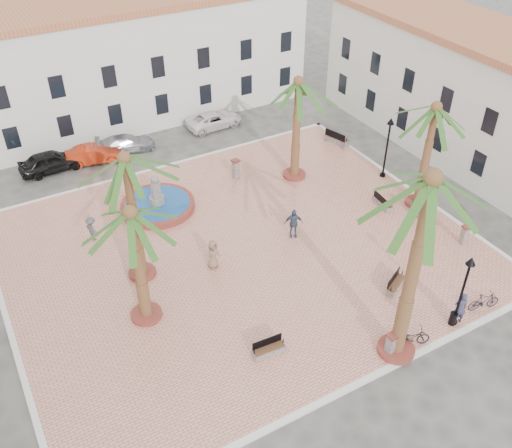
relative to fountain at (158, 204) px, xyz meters
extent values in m
plane|color=#56544F|center=(2.71, -6.24, -0.48)|extent=(120.00, 120.00, 0.00)
cube|color=tan|center=(2.71, -6.24, -0.40)|extent=(26.00, 22.00, 0.15)
cube|color=silver|center=(2.71, 4.76, -0.40)|extent=(26.30, 0.30, 0.16)
cube|color=silver|center=(2.71, -17.24, -0.40)|extent=(26.30, 0.30, 0.16)
cube|color=silver|center=(15.71, -6.24, -0.40)|extent=(0.30, 22.30, 0.16)
cube|color=silver|center=(-10.29, -6.24, -0.40)|extent=(0.30, 22.30, 0.16)
cube|color=silver|center=(2.71, 13.76, 4.02)|extent=(30.00, 7.00, 9.00)
cube|color=#B86942|center=(2.71, 13.76, 8.77)|extent=(30.40, 7.40, 0.50)
cube|color=black|center=(-6.67, 10.28, 1.72)|extent=(1.00, 0.12, 1.60)
cube|color=black|center=(-2.92, 10.28, 1.72)|extent=(1.00, 0.12, 1.60)
cube|color=black|center=(0.83, 10.28, 1.72)|extent=(1.00, 0.12, 1.60)
cube|color=black|center=(4.58, 10.28, 1.72)|extent=(1.00, 0.12, 1.60)
cube|color=black|center=(8.33, 10.28, 1.72)|extent=(1.00, 0.12, 1.60)
cube|color=black|center=(12.08, 10.28, 1.72)|extent=(1.00, 0.12, 1.60)
cube|color=black|center=(15.83, 10.28, 1.72)|extent=(1.00, 0.12, 1.60)
cube|color=black|center=(-6.67, 10.28, 4.72)|extent=(1.00, 0.12, 1.60)
cube|color=black|center=(-2.92, 10.28, 4.72)|extent=(1.00, 0.12, 1.60)
cube|color=black|center=(0.83, 10.28, 4.72)|extent=(1.00, 0.12, 1.60)
cube|color=black|center=(4.58, 10.28, 4.72)|extent=(1.00, 0.12, 1.60)
cube|color=black|center=(8.33, 10.28, 4.72)|extent=(1.00, 0.12, 1.60)
cube|color=black|center=(12.08, 10.28, 4.72)|extent=(1.00, 0.12, 1.60)
cube|color=black|center=(15.83, 10.28, 4.72)|extent=(1.00, 0.12, 1.60)
cube|color=silver|center=(22.71, -4.24, 3.77)|extent=(7.00, 26.00, 8.50)
cube|color=#B86942|center=(22.71, -4.24, 8.27)|extent=(7.40, 26.40, 0.50)
cube|color=black|center=(19.24, -8.30, 1.72)|extent=(0.12, 1.00, 1.60)
cube|color=black|center=(19.24, -4.59, 1.72)|extent=(0.12, 1.00, 1.60)
cube|color=black|center=(19.24, -0.87, 1.72)|extent=(0.12, 1.00, 1.60)
cube|color=black|center=(19.24, 2.84, 1.72)|extent=(0.12, 1.00, 1.60)
cube|color=black|center=(19.24, 6.56, 1.72)|extent=(0.12, 1.00, 1.60)
cube|color=black|center=(19.24, -8.30, 4.72)|extent=(0.12, 1.00, 1.60)
cube|color=black|center=(19.24, -4.59, 4.72)|extent=(0.12, 1.00, 1.60)
cube|color=black|center=(19.24, -0.87, 4.72)|extent=(0.12, 1.00, 1.60)
cube|color=black|center=(19.24, 2.84, 4.72)|extent=(0.12, 1.00, 1.60)
cube|color=black|center=(19.24, 6.56, 4.72)|extent=(0.12, 1.00, 1.60)
cylinder|color=brown|center=(0.00, 0.00, -0.11)|extent=(4.69, 4.69, 0.45)
cylinder|color=#194C8C|center=(0.00, 0.00, 0.10)|extent=(4.14, 4.14, 0.07)
cylinder|color=slate|center=(0.00, 0.00, 0.12)|extent=(1.01, 1.01, 0.89)
cylinder|color=slate|center=(0.00, 0.00, 1.01)|extent=(0.67, 0.67, 1.34)
sphere|color=slate|center=(0.00, 0.00, 1.85)|extent=(0.49, 0.49, 0.49)
cylinder|color=brown|center=(-3.09, -5.51, -0.22)|extent=(1.52, 1.52, 0.23)
cylinder|color=brown|center=(-3.09, -5.51, 3.49)|extent=(0.49, 0.49, 7.17)
sphere|color=brown|center=(-3.09, -5.51, 7.07)|extent=(0.66, 0.66, 0.66)
cylinder|color=brown|center=(-4.02, -8.64, -0.21)|extent=(1.58, 1.58, 0.24)
cylinder|color=brown|center=(-4.02, -8.64, 3.03)|extent=(0.51, 0.51, 6.25)
sphere|color=brown|center=(-4.02, -8.64, 6.16)|extent=(0.69, 0.69, 0.69)
cylinder|color=brown|center=(5.48, -16.64, -0.20)|extent=(1.78, 1.78, 0.27)
cylinder|color=brown|center=(5.48, -16.64, 4.67)|extent=(0.58, 0.58, 9.46)
sphere|color=brown|center=(5.48, -16.64, 9.40)|extent=(0.78, 0.78, 0.78)
cylinder|color=brown|center=(14.84, -7.77, -0.21)|extent=(1.55, 1.55, 0.23)
cylinder|color=brown|center=(14.84, -7.77, 3.21)|extent=(0.50, 0.50, 6.61)
sphere|color=brown|center=(14.84, -7.77, 6.51)|extent=(0.68, 0.68, 0.68)
cylinder|color=brown|center=(9.75, -0.95, -0.21)|extent=(1.58, 1.58, 0.24)
cylinder|color=brown|center=(9.75, -0.95, 3.27)|extent=(0.51, 0.51, 6.72)
sphere|color=brown|center=(9.75, -0.95, 6.62)|extent=(0.69, 0.69, 0.69)
cube|color=slate|center=(0.14, -13.81, -0.15)|extent=(1.65, 0.59, 0.36)
cube|color=#56351E|center=(0.14, -13.81, 0.06)|extent=(1.55, 0.54, 0.05)
cube|color=black|center=(0.15, -13.61, 0.30)|extent=(1.53, 0.14, 0.45)
cylinder|color=black|center=(-0.62, -13.76, 0.17)|extent=(0.05, 0.05, 0.27)
cylinder|color=black|center=(0.90, -13.85, 0.17)|extent=(0.05, 0.05, 0.27)
cube|color=slate|center=(8.37, -13.25, -0.15)|extent=(1.67, 1.17, 0.36)
cube|color=#56351E|center=(8.37, -13.25, 0.06)|extent=(1.57, 1.09, 0.05)
cube|color=black|center=(8.28, -13.07, 0.30)|extent=(1.39, 0.73, 0.45)
cylinder|color=black|center=(7.69, -13.59, 0.16)|extent=(0.05, 0.05, 0.27)
cylinder|color=black|center=(9.05, -12.90, 0.16)|extent=(0.05, 0.05, 0.27)
cube|color=slate|center=(12.72, -6.88, -0.15)|extent=(0.65, 1.66, 0.36)
cube|color=#56351E|center=(12.72, -6.88, 0.06)|extent=(0.60, 1.57, 0.05)
cube|color=black|center=(12.52, -6.86, 0.30)|extent=(0.20, 1.53, 0.45)
cylinder|color=black|center=(12.65, -7.64, 0.17)|extent=(0.05, 0.05, 0.27)
cylinder|color=black|center=(12.80, -6.11, 0.17)|extent=(0.05, 0.05, 0.27)
cube|color=slate|center=(15.11, 1.50, -0.11)|extent=(1.13, 2.03, 0.43)
cube|color=#56351E|center=(15.11, 1.50, 0.13)|extent=(1.04, 1.91, 0.06)
cube|color=black|center=(14.88, 1.43, 0.42)|extent=(0.58, 1.77, 0.54)
cylinder|color=black|center=(15.37, 0.62, 0.26)|extent=(0.05, 0.05, 0.32)
cylinder|color=black|center=(14.84, 2.37, 0.26)|extent=(0.05, 0.05, 0.32)
cylinder|color=black|center=(9.22, -16.64, -0.24)|extent=(0.38, 0.38, 0.17)
cylinder|color=black|center=(9.22, -16.64, 1.69)|extent=(0.13, 0.13, 3.82)
cone|color=black|center=(9.22, -16.64, 3.75)|extent=(0.47, 0.47, 0.42)
sphere|color=beige|center=(9.22, -16.64, 3.59)|extent=(0.25, 0.25, 0.25)
cylinder|color=black|center=(15.11, -3.99, -0.24)|extent=(0.40, 0.40, 0.18)
cylinder|color=black|center=(15.11, -3.99, 1.76)|extent=(0.13, 0.13, 3.96)
cone|color=black|center=(15.11, -3.99, 3.90)|extent=(0.48, 0.48, 0.44)
sphere|color=beige|center=(15.11, -3.99, 3.74)|extent=(0.26, 0.26, 0.26)
cube|color=slate|center=(5.08, -16.64, 0.29)|extent=(0.41, 0.41, 1.23)
cube|color=brown|center=(5.08, -16.64, 0.95)|extent=(0.51, 0.51, 0.09)
cube|color=slate|center=(6.08, 0.84, 0.33)|extent=(0.48, 0.48, 1.31)
cube|color=brown|center=(6.08, 0.84, 1.03)|extent=(0.59, 0.59, 0.10)
cube|color=slate|center=(14.40, -12.19, 0.24)|extent=(0.41, 0.41, 1.15)
cube|color=brown|center=(14.40, -12.19, 0.86)|extent=(0.51, 0.51, 0.09)
cylinder|color=black|center=(9.11, -16.64, 0.04)|extent=(0.38, 0.38, 0.73)
imported|color=#2E3149|center=(9.42, -16.64, 0.62)|extent=(0.81, 0.69, 1.90)
imported|color=black|center=(6.33, -16.64, 0.17)|extent=(2.02, 1.33, 1.00)
imported|color=brown|center=(7.32, -15.13, 0.47)|extent=(0.94, 0.83, 1.60)
imported|color=black|center=(11.22, -16.64, 0.20)|extent=(1.83, 0.93, 1.06)
imported|color=#7E654B|center=(0.62, -6.87, 0.57)|extent=(1.04, 0.92, 1.79)
imported|color=#35465D|center=(6.00, -6.67, 0.62)|extent=(1.21, 0.87, 1.90)
imported|color=#47474C|center=(-4.52, -1.11, 0.45)|extent=(0.89, 1.14, 1.56)
imported|color=#77695A|center=(13.80, -9.07, 0.50)|extent=(0.99, 1.62, 1.66)
imported|color=black|center=(-4.71, 8.29, 0.28)|extent=(4.53, 1.98, 1.52)
imported|color=#B7290D|center=(-1.76, 7.97, 0.18)|extent=(4.18, 2.12, 1.31)
imported|color=#97969E|center=(0.84, 8.45, 0.14)|extent=(4.52, 2.53, 1.24)
imported|color=white|center=(8.26, 8.74, 0.15)|extent=(4.67, 2.36, 1.27)
camera|label=1|loc=(-9.20, -29.17, 20.76)|focal=40.00mm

